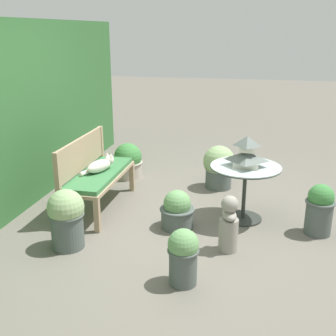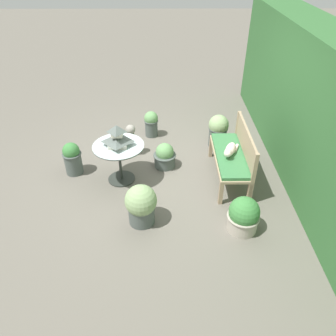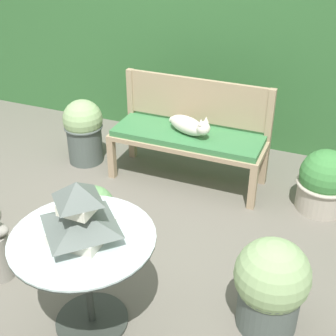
% 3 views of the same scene
% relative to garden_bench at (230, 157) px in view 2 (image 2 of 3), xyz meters
% --- Properties ---
extents(ground, '(30.00, 30.00, 0.00)m').
position_rel_garden_bench_xyz_m(ground, '(-0.25, -1.03, -0.40)').
color(ground, '#666056').
extents(foliage_hedge_back, '(6.40, 0.78, 2.24)m').
position_rel_garden_bench_xyz_m(foliage_hedge_back, '(-0.25, 1.26, 0.72)').
color(foliage_hedge_back, '#336633').
rests_on(foliage_hedge_back, ground).
extents(garden_bench, '(1.34, 0.48, 0.47)m').
position_rel_garden_bench_xyz_m(garden_bench, '(0.00, 0.00, 0.00)').
color(garden_bench, tan).
rests_on(garden_bench, ground).
extents(bench_backrest, '(1.34, 0.06, 0.88)m').
position_rel_garden_bench_xyz_m(bench_backrest, '(0.00, 0.22, 0.23)').
color(bench_backrest, tan).
rests_on(bench_backrest, ground).
extents(cat, '(0.44, 0.32, 0.20)m').
position_rel_garden_bench_xyz_m(cat, '(0.02, -0.01, 0.15)').
color(cat, silver).
rests_on(cat, garden_bench).
extents(patio_table, '(0.80, 0.80, 0.65)m').
position_rel_garden_bench_xyz_m(patio_table, '(0.04, -1.75, 0.12)').
color(patio_table, '#2D332D').
rests_on(patio_table, ground).
extents(pagoda_birdhouse, '(0.37, 0.37, 0.35)m').
position_rel_garden_bench_xyz_m(pagoda_birdhouse, '(0.04, -1.75, 0.40)').
color(pagoda_birdhouse, silver).
rests_on(pagoda_birdhouse, patio_table).
extents(garden_bust, '(0.27, 0.20, 0.59)m').
position_rel_garden_bench_xyz_m(garden_bust, '(-0.74, -1.64, -0.12)').
color(garden_bust, gray).
rests_on(garden_bust, ground).
extents(potted_plant_bench_left, '(0.37, 0.37, 0.62)m').
position_rel_garden_bench_xyz_m(potted_plant_bench_left, '(-1.02, -0.04, -0.07)').
color(potted_plant_bench_left, '#4C5651').
rests_on(potted_plant_bench_left, ground).
extents(potted_plant_table_near, '(0.44, 0.44, 0.60)m').
position_rel_garden_bench_xyz_m(potted_plant_table_near, '(1.01, -1.36, -0.09)').
color(potted_plant_table_near, '#4C5651').
rests_on(potted_plant_table_near, ground).
extents(potted_plant_patio_mid, '(0.39, 0.39, 0.44)m').
position_rel_garden_bench_xyz_m(potted_plant_patio_mid, '(-0.34, -1.04, -0.20)').
color(potted_plant_patio_mid, '#4C5651').
rests_on(potted_plant_patio_mid, ground).
extents(potted_plant_path_edge, '(0.44, 0.44, 0.52)m').
position_rel_garden_bench_xyz_m(potted_plant_path_edge, '(1.17, 0.01, -0.16)').
color(potted_plant_path_edge, '#ADA393').
rests_on(potted_plant_path_edge, ground).
extents(potted_plant_table_far, '(0.28, 0.28, 0.52)m').
position_rel_garden_bench_xyz_m(potted_plant_table_far, '(-1.41, -1.30, -0.13)').
color(potted_plant_table_far, '#4C5651').
rests_on(potted_plant_table_far, ground).
extents(potted_plant_hedge_corner, '(0.32, 0.32, 0.57)m').
position_rel_garden_bench_xyz_m(potted_plant_hedge_corner, '(-0.16, -2.56, -0.11)').
color(potted_plant_hedge_corner, '#4C5651').
rests_on(potted_plant_hedge_corner, ground).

